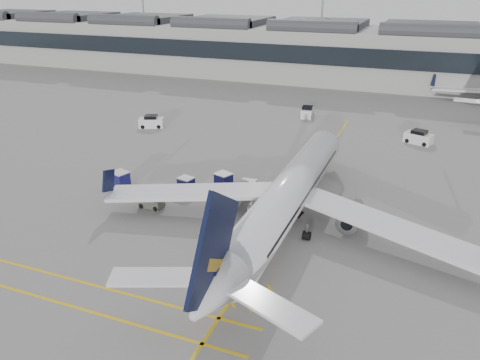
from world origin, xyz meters
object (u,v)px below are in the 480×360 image
(airliner_main, at_px, (287,196))
(ramp_agent_b, at_px, (224,195))
(ramp_agent_a, at_px, (225,199))
(pushback_tug, at_px, (152,202))
(baggage_cart_a, at_px, (186,185))
(belt_loader, at_px, (270,207))

(airliner_main, xyz_separation_m, ramp_agent_b, (-6.85, 2.04, -1.93))
(ramp_agent_a, height_order, ramp_agent_b, ramp_agent_b)
(ramp_agent_b, relative_size, pushback_tug, 0.85)
(pushback_tug, bearing_deg, ramp_agent_a, 22.64)
(baggage_cart_a, distance_m, ramp_agent_b, 4.84)
(airliner_main, bearing_deg, ramp_agent_b, 164.08)
(airliner_main, xyz_separation_m, baggage_cart_a, (-11.58, 3.10, -1.99))
(ramp_agent_b, bearing_deg, baggage_cart_a, -49.50)
(airliner_main, height_order, ramp_agent_b, airliner_main)
(airliner_main, relative_size, pushback_tug, 16.37)
(ramp_agent_a, distance_m, ramp_agent_b, 0.73)
(ramp_agent_b, bearing_deg, airliner_main, 126.61)
(baggage_cart_a, bearing_deg, pushback_tug, -96.45)
(airliner_main, xyz_separation_m, pushback_tug, (-13.10, -1.17, -2.33))
(belt_loader, height_order, ramp_agent_a, belt_loader)
(baggage_cart_a, distance_m, pushback_tug, 4.54)
(belt_loader, xyz_separation_m, baggage_cart_a, (-9.54, 1.31, 0.27))
(ramp_agent_a, bearing_deg, baggage_cart_a, 143.47)
(pushback_tug, bearing_deg, ramp_agent_b, 28.58)
(belt_loader, relative_size, pushback_tug, 2.35)
(belt_loader, distance_m, pushback_tug, 11.45)
(airliner_main, bearing_deg, pushback_tug, -174.27)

